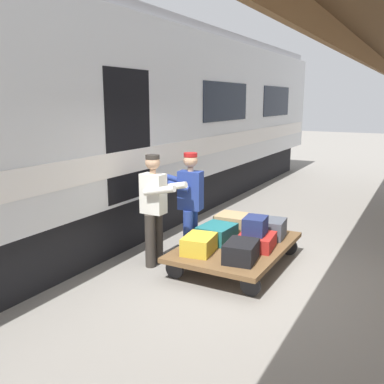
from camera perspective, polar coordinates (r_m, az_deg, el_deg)
ground_plane at (r=6.12m, az=8.95°, el=-11.88°), size 60.00×60.00×0.00m
train_car at (r=7.66m, az=-17.51°, el=8.48°), size 3.02×20.41×4.00m
luggage_cart at (r=6.55m, az=5.92°, el=-7.35°), size 1.43×2.14×0.34m
suitcase_slate_roller at (r=6.91m, az=10.36°, el=-4.79°), size 0.51×0.52×0.29m
suitcase_red_plastic at (r=6.39m, az=8.63°, el=-6.52°), size 0.56×0.61×0.21m
suitcase_tan_vintage at (r=7.13m, az=5.43°, el=-4.12°), size 0.51×0.50×0.28m
suitcase_teal_softside at (r=6.62m, az=3.37°, el=-5.53°), size 0.49×0.59×0.25m
suitcase_yellow_case at (r=6.12m, az=0.97°, el=-7.01°), size 0.47×0.59×0.25m
suitcase_black_hardshell at (r=5.86m, az=6.60°, el=-7.91°), size 0.47×0.59×0.26m
suitcase_navy_fabric at (r=6.34m, az=8.47°, el=-4.47°), size 0.35×0.42×0.26m
porter_in_overalls at (r=6.62m, az=-0.36°, el=-1.41°), size 0.70×0.49×1.70m
porter_by_door at (r=6.40m, az=-5.04°, el=-1.94°), size 0.67×0.43×1.70m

